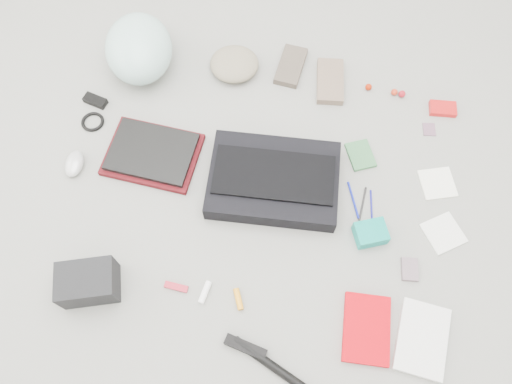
% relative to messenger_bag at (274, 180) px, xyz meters
% --- Properties ---
extents(ground_plane, '(4.00, 4.00, 0.00)m').
position_rel_messenger_bag_xyz_m(ground_plane, '(-0.05, -0.06, -0.04)').
color(ground_plane, gray).
extents(messenger_bag, '(0.50, 0.37, 0.08)m').
position_rel_messenger_bag_xyz_m(messenger_bag, '(0.00, 0.00, 0.00)').
color(messenger_bag, black).
rests_on(messenger_bag, ground_plane).
extents(bag_flap, '(0.45, 0.23, 0.01)m').
position_rel_messenger_bag_xyz_m(bag_flap, '(0.00, -0.00, 0.05)').
color(bag_flap, black).
rests_on(bag_flap, messenger_bag).
extents(laptop_sleeve, '(0.37, 0.28, 0.02)m').
position_rel_messenger_bag_xyz_m(laptop_sleeve, '(-0.48, 0.04, -0.03)').
color(laptop_sleeve, '#4C0B10').
rests_on(laptop_sleeve, ground_plane).
extents(laptop, '(0.33, 0.25, 0.02)m').
position_rel_messenger_bag_xyz_m(laptop, '(-0.48, 0.04, -0.00)').
color(laptop, black).
rests_on(laptop, laptop_sleeve).
extents(bike_helmet, '(0.36, 0.41, 0.21)m').
position_rel_messenger_bag_xyz_m(bike_helmet, '(-0.63, 0.46, 0.06)').
color(bike_helmet, silver).
rests_on(bike_helmet, ground_plane).
extents(beanie, '(0.22, 0.21, 0.07)m').
position_rel_messenger_bag_xyz_m(beanie, '(-0.25, 0.51, -0.00)').
color(beanie, gray).
rests_on(beanie, ground_plane).
extents(mitten_left, '(0.12, 0.21, 0.03)m').
position_rel_messenger_bag_xyz_m(mitten_left, '(-0.02, 0.56, -0.02)').
color(mitten_left, brown).
rests_on(mitten_left, ground_plane).
extents(mitten_right, '(0.13, 0.23, 0.03)m').
position_rel_messenger_bag_xyz_m(mitten_right, '(0.16, 0.50, -0.02)').
color(mitten_right, '#786150').
rests_on(mitten_right, ground_plane).
extents(power_brick, '(0.10, 0.06, 0.03)m').
position_rel_messenger_bag_xyz_m(power_brick, '(-0.78, 0.24, -0.03)').
color(power_brick, black).
rests_on(power_brick, ground_plane).
extents(cable_coil, '(0.11, 0.11, 0.01)m').
position_rel_messenger_bag_xyz_m(cable_coil, '(-0.76, 0.15, -0.03)').
color(cable_coil, black).
rests_on(cable_coil, ground_plane).
extents(mouse, '(0.08, 0.12, 0.04)m').
position_rel_messenger_bag_xyz_m(mouse, '(-0.76, -0.05, -0.02)').
color(mouse, '#B4B4B4').
rests_on(mouse, ground_plane).
extents(camera_bag, '(0.22, 0.18, 0.12)m').
position_rel_messenger_bag_xyz_m(camera_bag, '(-0.55, -0.50, 0.02)').
color(camera_bag, black).
rests_on(camera_bag, ground_plane).
extents(multitool, '(0.08, 0.03, 0.01)m').
position_rel_messenger_bag_xyz_m(multitool, '(-0.27, -0.45, -0.03)').
color(multitool, '#A81B2A').
rests_on(multitool, ground_plane).
extents(toiletry_tube_white, '(0.03, 0.08, 0.02)m').
position_rel_messenger_bag_xyz_m(toiletry_tube_white, '(-0.16, -0.45, -0.03)').
color(toiletry_tube_white, white).
rests_on(toiletry_tube_white, ground_plane).
extents(toiletry_tube_orange, '(0.05, 0.08, 0.02)m').
position_rel_messenger_bag_xyz_m(toiletry_tube_orange, '(-0.05, -0.45, -0.03)').
color(toiletry_tube_orange, orange).
rests_on(toiletry_tube_orange, ground_plane).
extents(u_lock, '(0.15, 0.07, 0.03)m').
position_rel_messenger_bag_xyz_m(u_lock, '(0.01, -0.60, -0.03)').
color(u_lock, black).
rests_on(u_lock, ground_plane).
extents(bike_pump, '(0.30, 0.16, 0.03)m').
position_rel_messenger_bag_xyz_m(bike_pump, '(0.11, -0.65, -0.02)').
color(bike_pump, black).
rests_on(bike_pump, ground_plane).
extents(book_red, '(0.16, 0.23, 0.02)m').
position_rel_messenger_bag_xyz_m(book_red, '(0.39, -0.48, -0.03)').
color(book_red, red).
rests_on(book_red, ground_plane).
extents(book_white, '(0.18, 0.25, 0.02)m').
position_rel_messenger_bag_xyz_m(book_white, '(0.57, -0.48, -0.03)').
color(book_white, silver).
rests_on(book_white, ground_plane).
extents(notepad, '(0.13, 0.15, 0.01)m').
position_rel_messenger_bag_xyz_m(notepad, '(0.31, 0.18, -0.03)').
color(notepad, '#33693C').
rests_on(notepad, ground_plane).
extents(pen_blue, '(0.06, 0.14, 0.01)m').
position_rel_messenger_bag_xyz_m(pen_blue, '(0.30, -0.01, -0.04)').
color(pen_blue, '#0D1998').
rests_on(pen_blue, ground_plane).
extents(pen_black, '(0.02, 0.14, 0.01)m').
position_rel_messenger_bag_xyz_m(pen_black, '(0.34, -0.02, -0.04)').
color(pen_black, black).
rests_on(pen_black, ground_plane).
extents(pen_navy, '(0.02, 0.13, 0.01)m').
position_rel_messenger_bag_xyz_m(pen_navy, '(0.37, -0.02, -0.04)').
color(pen_navy, navy).
rests_on(pen_navy, ground_plane).
extents(accordion_wallet, '(0.14, 0.12, 0.06)m').
position_rel_messenger_bag_xyz_m(accordion_wallet, '(0.38, -0.14, -0.01)').
color(accordion_wallet, '#038D7D').
rests_on(accordion_wallet, ground_plane).
extents(card_deck, '(0.06, 0.09, 0.02)m').
position_rel_messenger_bag_xyz_m(card_deck, '(0.52, -0.24, -0.03)').
color(card_deck, slate).
rests_on(card_deck, ground_plane).
extents(napkin_top, '(0.16, 0.16, 0.01)m').
position_rel_messenger_bag_xyz_m(napkin_top, '(0.61, 0.11, -0.04)').
color(napkin_top, white).
rests_on(napkin_top, ground_plane).
extents(napkin_bottom, '(0.18, 0.18, 0.01)m').
position_rel_messenger_bag_xyz_m(napkin_bottom, '(0.64, -0.08, -0.04)').
color(napkin_bottom, silver).
rests_on(napkin_bottom, ground_plane).
extents(lollipop_a, '(0.04, 0.04, 0.03)m').
position_rel_messenger_bag_xyz_m(lollipop_a, '(0.32, 0.51, -0.03)').
color(lollipop_a, '#A21B02').
rests_on(lollipop_a, ground_plane).
extents(lollipop_b, '(0.03, 0.03, 0.03)m').
position_rel_messenger_bag_xyz_m(lollipop_b, '(0.42, 0.50, -0.03)').
color(lollipop_b, '#B82E16').
rests_on(lollipop_b, ground_plane).
extents(lollipop_c, '(0.04, 0.04, 0.03)m').
position_rel_messenger_bag_xyz_m(lollipop_c, '(0.46, 0.49, -0.03)').
color(lollipop_c, maroon).
rests_on(lollipop_c, ground_plane).
extents(altoids_tin, '(0.11, 0.08, 0.02)m').
position_rel_messenger_bag_xyz_m(altoids_tin, '(0.62, 0.45, -0.03)').
color(altoids_tin, red).
rests_on(altoids_tin, ground_plane).
extents(stamp_sheet, '(0.06, 0.06, 0.00)m').
position_rel_messenger_bag_xyz_m(stamp_sheet, '(0.58, 0.35, -0.04)').
color(stamp_sheet, '#795367').
rests_on(stamp_sheet, ground_plane).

